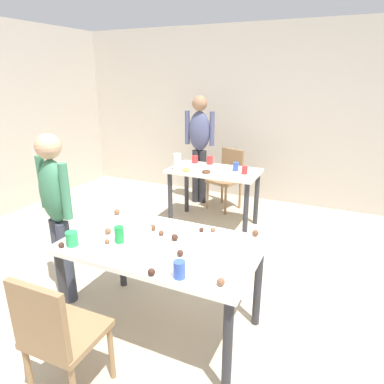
% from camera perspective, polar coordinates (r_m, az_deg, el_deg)
% --- Properties ---
extents(ground_plane, '(6.40, 6.40, 0.00)m').
position_cam_1_polar(ground_plane, '(3.01, -3.85, -20.14)').
color(ground_plane, tan).
extents(wall_back, '(6.40, 0.10, 2.60)m').
position_cam_1_polar(wall_back, '(5.39, 12.56, 12.17)').
color(wall_back, '#BCB2A3').
rests_on(wall_back, ground_plane).
extents(dining_table_near, '(1.39, 0.83, 0.75)m').
position_cam_1_polar(dining_table_near, '(2.54, -5.04, -10.14)').
color(dining_table_near, white).
rests_on(dining_table_near, ground_plane).
extents(dining_table_far, '(1.14, 0.62, 0.75)m').
position_cam_1_polar(dining_table_far, '(4.42, 3.65, 2.25)').
color(dining_table_far, silver).
rests_on(dining_table_far, ground_plane).
extents(chair_near_table, '(0.41, 0.41, 0.87)m').
position_cam_1_polar(chair_near_table, '(2.26, -21.53, -20.92)').
color(chair_near_table, olive).
rests_on(chair_near_table, ground_plane).
extents(chair_far_table, '(0.51, 0.51, 0.87)m').
position_cam_1_polar(chair_far_table, '(5.06, 5.94, 2.80)').
color(chair_far_table, olive).
rests_on(chair_far_table, ground_plane).
extents(person_girl_near, '(0.45, 0.29, 1.47)m').
position_cam_1_polar(person_girl_near, '(3.02, -21.60, -2.17)').
color(person_girl_near, '#383D4C').
rests_on(person_girl_near, ground_plane).
extents(person_adult_far, '(0.45, 0.23, 1.62)m').
position_cam_1_polar(person_adult_far, '(5.14, 1.25, 8.66)').
color(person_adult_far, '#28282D').
rests_on(person_adult_far, ground_plane).
extents(mixing_bowl, '(0.20, 0.20, 0.07)m').
position_cam_1_polar(mixing_bowl, '(2.65, -9.34, -6.03)').
color(mixing_bowl, white).
rests_on(mixing_bowl, dining_table_near).
extents(soda_can, '(0.07, 0.07, 0.12)m').
position_cam_1_polar(soda_can, '(2.53, -11.99, -6.92)').
color(soda_can, '#198438').
rests_on(soda_can, dining_table_near).
extents(fork_near, '(0.17, 0.02, 0.01)m').
position_cam_1_polar(fork_near, '(2.40, -5.19, -9.59)').
color(fork_near, silver).
rests_on(fork_near, dining_table_near).
extents(cup_near_0, '(0.09, 0.09, 0.12)m').
position_cam_1_polar(cup_near_0, '(2.50, -7.71, -7.07)').
color(cup_near_0, white).
rests_on(cup_near_0, dining_table_near).
extents(cup_near_1, '(0.07, 0.07, 0.11)m').
position_cam_1_polar(cup_near_1, '(2.08, -2.11, -12.74)').
color(cup_near_1, '#3351B2').
rests_on(cup_near_1, dining_table_near).
extents(cup_near_2, '(0.08, 0.08, 0.10)m').
position_cam_1_polar(cup_near_2, '(2.58, -19.29, -7.32)').
color(cup_near_2, green).
rests_on(cup_near_2, dining_table_near).
extents(cake_ball_0, '(0.05, 0.05, 0.05)m').
position_cam_1_polar(cake_ball_0, '(2.03, 4.80, -14.63)').
color(cake_ball_0, brown).
rests_on(cake_ball_0, dining_table_near).
extents(cake_ball_1, '(0.05, 0.05, 0.05)m').
position_cam_1_polar(cake_ball_1, '(2.52, -2.88, -7.52)').
color(cake_ball_1, '#3D2319').
rests_on(cake_ball_1, dining_table_near).
extents(cake_ball_2, '(0.04, 0.04, 0.04)m').
position_cam_1_polar(cake_ball_2, '(2.65, 1.58, -6.26)').
color(cake_ball_2, '#3D2319').
rests_on(cake_ball_2, dining_table_near).
extents(cake_ball_3, '(0.05, 0.05, 0.05)m').
position_cam_1_polar(cake_ball_3, '(2.13, -6.74, -13.04)').
color(cake_ball_3, '#3D2319').
rests_on(cake_ball_3, dining_table_near).
extents(cake_ball_4, '(0.05, 0.05, 0.05)m').
position_cam_1_polar(cake_ball_4, '(2.69, -6.54, -5.89)').
color(cake_ball_4, brown).
rests_on(cake_ball_4, dining_table_near).
extents(cake_ball_5, '(0.05, 0.05, 0.05)m').
position_cam_1_polar(cake_ball_5, '(2.69, -13.77, -6.31)').
color(cake_ball_5, brown).
rests_on(cake_ball_5, dining_table_near).
extents(cake_ball_6, '(0.04, 0.04, 0.04)m').
position_cam_1_polar(cake_ball_6, '(2.60, -5.13, -6.78)').
color(cake_ball_6, brown).
rests_on(cake_ball_6, dining_table_near).
extents(cake_ball_7, '(0.05, 0.05, 0.05)m').
position_cam_1_polar(cake_ball_7, '(2.62, 10.47, -6.73)').
color(cake_ball_7, brown).
rests_on(cake_ball_7, dining_table_near).
extents(cake_ball_8, '(0.05, 0.05, 0.05)m').
position_cam_1_polar(cake_ball_8, '(3.03, -12.34, -3.24)').
color(cake_ball_8, brown).
rests_on(cake_ball_8, dining_table_near).
extents(cake_ball_9, '(0.04, 0.04, 0.04)m').
position_cam_1_polar(cake_ball_9, '(2.65, 3.50, -6.25)').
color(cake_ball_9, brown).
rests_on(cake_ball_9, dining_table_near).
extents(cake_ball_10, '(0.04, 0.04, 0.04)m').
position_cam_1_polar(cake_ball_10, '(2.54, -13.89, -7.98)').
color(cake_ball_10, brown).
rests_on(cake_ball_10, dining_table_near).
extents(cake_ball_11, '(0.04, 0.04, 0.04)m').
position_cam_1_polar(cake_ball_11, '(2.32, -1.97, -10.08)').
color(cake_ball_11, '#3D2319').
rests_on(cake_ball_11, dining_table_near).
extents(cake_ball_12, '(0.04, 0.04, 0.04)m').
position_cam_1_polar(cake_ball_12, '(2.58, -20.86, -8.21)').
color(cake_ball_12, '#3D2319').
rests_on(cake_ball_12, dining_table_near).
extents(pitcher_far, '(0.10, 0.10, 0.21)m').
position_cam_1_polar(pitcher_far, '(4.34, -2.50, 5.03)').
color(pitcher_far, white).
rests_on(pitcher_far, dining_table_far).
extents(cup_far_0, '(0.07, 0.07, 0.11)m').
position_cam_1_polar(cup_far_0, '(4.33, 7.28, 4.21)').
color(cup_far_0, '#3351B2').
rests_on(cup_far_0, dining_table_far).
extents(cup_far_1, '(0.08, 0.08, 0.11)m').
position_cam_1_polar(cup_far_1, '(4.63, 2.97, 5.28)').
color(cup_far_1, red).
rests_on(cup_far_1, dining_table_far).
extents(cup_far_2, '(0.07, 0.07, 0.10)m').
position_cam_1_polar(cup_far_2, '(4.21, 8.73, 3.61)').
color(cup_far_2, red).
rests_on(cup_far_2, dining_table_far).
extents(cup_far_3, '(0.08, 0.08, 0.10)m').
position_cam_1_polar(cup_far_3, '(4.69, 0.49, 5.44)').
color(cup_far_3, red).
rests_on(cup_far_3, dining_table_far).
extents(donut_far_0, '(0.11, 0.11, 0.03)m').
position_cam_1_polar(donut_far_0, '(4.30, -0.97, 3.70)').
color(donut_far_0, gold).
rests_on(donut_far_0, dining_table_far).
extents(donut_far_1, '(0.14, 0.14, 0.04)m').
position_cam_1_polar(donut_far_1, '(4.58, -1.91, 4.70)').
color(donut_far_1, white).
rests_on(donut_far_1, dining_table_far).
extents(donut_far_2, '(0.11, 0.11, 0.03)m').
position_cam_1_polar(donut_far_2, '(4.22, 2.38, 3.40)').
color(donut_far_2, brown).
rests_on(donut_far_2, dining_table_far).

